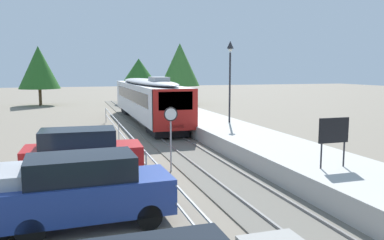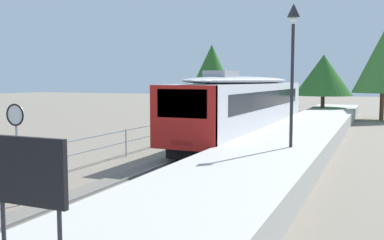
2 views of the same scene
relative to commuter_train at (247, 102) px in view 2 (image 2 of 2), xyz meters
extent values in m
plane|color=slate|center=(-3.00, -6.90, -2.14)|extent=(160.00, 160.00, 0.00)
cube|color=#6B665B|center=(0.00, -6.90, -2.11)|extent=(3.20, 60.00, 0.06)
cube|color=slate|center=(-0.72, -6.90, -2.04)|extent=(0.08, 60.00, 0.08)
cube|color=slate|center=(0.72, -6.90, -2.04)|extent=(0.08, 60.00, 0.08)
cube|color=silver|center=(0.00, 0.11, -0.18)|extent=(2.80, 18.36, 2.55)
cube|color=red|center=(0.00, -8.97, -0.18)|extent=(2.80, 0.24, 2.55)
cube|color=black|center=(0.00, -9.05, 0.38)|extent=(2.13, 0.08, 1.12)
cube|color=black|center=(0.00, 0.11, 0.23)|extent=(2.82, 15.42, 0.92)
ellipsoid|color=#9EA0A5|center=(0.00, 0.11, 1.28)|extent=(2.69, 17.63, 0.44)
cube|color=#9EA0A5|center=(0.00, -4.48, 1.56)|extent=(1.10, 2.20, 0.36)
cube|color=#EAE5C6|center=(0.00, -9.04, -1.17)|extent=(1.00, 0.10, 0.20)
cube|color=black|center=(0.00, -6.67, -1.73)|extent=(2.24, 3.20, 0.55)
cube|color=black|center=(0.00, 6.89, -1.73)|extent=(2.24, 3.20, 0.55)
cube|color=#B7B5AD|center=(3.25, -6.90, -1.69)|extent=(3.90, 60.00, 0.90)
cylinder|color=#232328|center=(4.01, -7.90, 1.06)|extent=(0.12, 0.12, 4.60)
pyramid|color=#232328|center=(4.01, -7.90, 3.86)|extent=(0.34, 0.34, 0.50)
sphere|color=silver|center=(4.01, -7.90, 3.54)|extent=(0.24, 0.24, 0.24)
cylinder|color=#232328|center=(2.39, -20.03, -0.79)|extent=(0.06, 0.06, 0.90)
cube|color=black|center=(2.87, -20.03, 0.11)|extent=(1.20, 0.08, 0.90)
cylinder|color=#9EA0A5|center=(-1.95, -15.51, -1.04)|extent=(0.07, 0.07, 2.20)
cylinder|color=white|center=(-1.95, -15.53, 0.36)|extent=(0.60, 0.03, 0.60)
torus|color=black|center=(-1.95, -15.54, 0.36)|extent=(0.61, 0.05, 0.61)
cylinder|color=#9EA0A5|center=(-3.30, -7.90, -1.52)|extent=(0.06, 0.06, 1.25)
cylinder|color=#9EA0A5|center=(-3.30, 1.10, -1.52)|extent=(0.06, 0.06, 1.25)
cylinder|color=brown|center=(7.33, 16.11, -0.96)|extent=(0.36, 0.36, 2.36)
cone|color=#38702D|center=(7.33, 16.11, 2.90)|extent=(5.02, 5.02, 5.36)
cylinder|color=brown|center=(2.28, 17.33, -1.14)|extent=(0.36, 0.36, 2.01)
cone|color=#286023|center=(2.28, 17.33, 1.76)|extent=(5.30, 5.30, 3.79)
cylinder|color=brown|center=(-9.67, 19.69, -1.11)|extent=(0.36, 0.36, 2.07)
cone|color=#286023|center=(-9.67, 19.69, 2.53)|extent=(4.95, 4.95, 5.22)
camera|label=1|loc=(-5.98, -31.38, 2.24)|focal=36.00mm
camera|label=2|loc=(6.98, -24.21, 1.28)|focal=40.24mm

